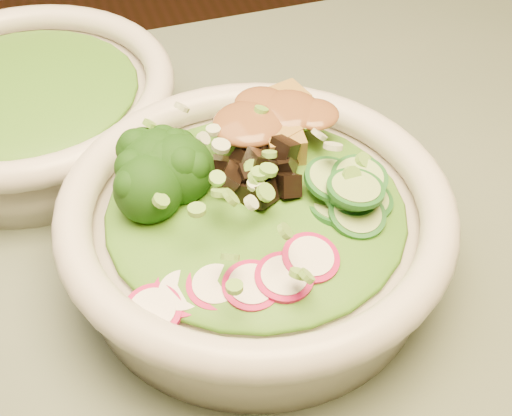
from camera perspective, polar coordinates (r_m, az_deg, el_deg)
name	(u,v)px	position (r m, az deg, el deg)	size (l,w,h in m)	color
salad_bowl	(256,228)	(0.49, 0.00, -1.64)	(0.27, 0.27, 0.07)	beige
side_bowl	(29,106)	(0.63, -17.67, 7.79)	(0.24, 0.24, 0.07)	beige
lettuce_bed	(256,207)	(0.47, 0.00, 0.09)	(0.20, 0.20, 0.02)	#225C13
side_lettuce	(24,87)	(0.62, -18.05, 9.16)	(0.16, 0.16, 0.02)	#225C13
broccoli_florets	(162,185)	(0.47, -7.57, 1.82)	(0.08, 0.07, 0.04)	black
radish_slices	(249,280)	(0.43, -0.54, -5.76)	(0.11, 0.04, 0.02)	#A50C43
cucumber_slices	(355,203)	(0.46, 7.93, 0.43)	(0.07, 0.07, 0.04)	#98C36C
mushroom_heap	(258,179)	(0.47, 0.15, 2.30)	(0.07, 0.07, 0.04)	black
tofu_cubes	(267,134)	(0.51, 0.92, 5.92)	(0.09, 0.06, 0.04)	olive
peanut_sauce	(268,120)	(0.50, 0.93, 7.06)	(0.07, 0.06, 0.02)	brown
scallion_garnish	(256,181)	(0.46, 0.00, 2.20)	(0.19, 0.19, 0.02)	#6AA43A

